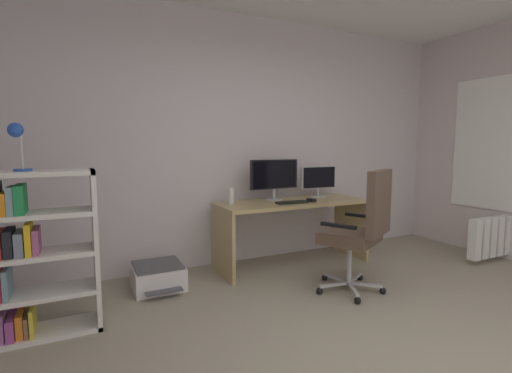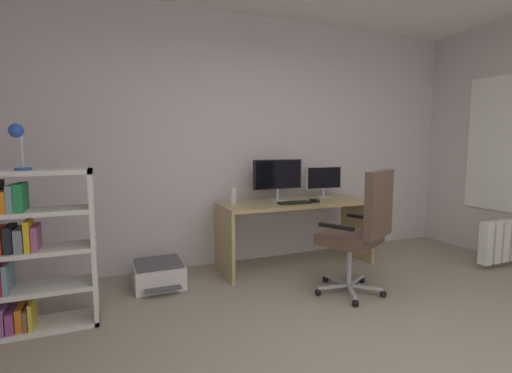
{
  "view_description": "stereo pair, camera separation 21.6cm",
  "coord_description": "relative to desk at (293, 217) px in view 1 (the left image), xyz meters",
  "views": [
    {
      "loc": [
        -1.73,
        -1.35,
        1.33
      ],
      "look_at": [
        -0.2,
        1.76,
        0.94
      ],
      "focal_mm": 25.78,
      "sensor_mm": 36.0,
      "label": 1
    },
    {
      "loc": [
        -1.53,
        -1.44,
        1.33
      ],
      "look_at": [
        -0.2,
        1.76,
        0.94
      ],
      "focal_mm": 25.78,
      "sensor_mm": 36.0,
      "label": 2
    }
  ],
  "objects": [
    {
      "name": "monitor_secondary",
      "position": [
        0.45,
        0.15,
        0.39
      ],
      "size": [
        0.47,
        0.18,
        0.37
      ],
      "color": "#B2B5B7",
      "rests_on": "desk"
    },
    {
      "name": "window_frame",
      "position": [
        2.37,
        -0.91,
        0.8
      ],
      "size": [
        0.02,
        1.41,
        1.58
      ],
      "primitive_type": "cube",
      "color": "white"
    },
    {
      "name": "desktop_speaker",
      "position": [
        -0.69,
        0.1,
        0.26
      ],
      "size": [
        0.07,
        0.07,
        0.17
      ],
      "primitive_type": "cylinder",
      "color": "silver",
      "rests_on": "desk"
    },
    {
      "name": "desk_lamp",
      "position": [
        -2.47,
        -0.53,
        0.83
      ],
      "size": [
        0.13,
        0.11,
        0.32
      ],
      "color": "#234FB4",
      "rests_on": "bookshelf"
    },
    {
      "name": "monitor_main",
      "position": [
        -0.15,
        0.15,
        0.45
      ],
      "size": [
        0.59,
        0.18,
        0.45
      ],
      "color": "#B2B5B7",
      "rests_on": "desk"
    },
    {
      "name": "bookshelf",
      "position": [
        -2.49,
        -0.53,
        0.03
      ],
      "size": [
        0.79,
        0.31,
        1.16
      ],
      "color": "silver",
      "rests_on": "ground"
    },
    {
      "name": "keyboard",
      "position": [
        -0.09,
        -0.13,
        0.19
      ],
      "size": [
        0.35,
        0.14,
        0.02
      ],
      "primitive_type": "cube",
      "rotation": [
        0.0,
        0.0,
        -0.04
      ],
      "color": "black",
      "rests_on": "desk"
    },
    {
      "name": "printer",
      "position": [
        -1.49,
        -0.03,
        -0.43
      ],
      "size": [
        0.45,
        0.53,
        0.23
      ],
      "color": "silver",
      "rests_on": "ground"
    },
    {
      "name": "office_chair",
      "position": [
        0.13,
        -0.95,
        0.07
      ],
      "size": [
        0.67,
        0.69,
        1.12
      ],
      "color": "#B7BABC",
      "rests_on": "ground"
    },
    {
      "name": "computer_mouse",
      "position": [
        0.15,
        -0.14,
        0.19
      ],
      "size": [
        0.07,
        0.11,
        0.03
      ],
      "primitive_type": "cube",
      "rotation": [
        0.0,
        0.0,
        0.11
      ],
      "color": "black",
      "rests_on": "desk"
    },
    {
      "name": "desk",
      "position": [
        0.0,
        0.0,
        0.0
      ],
      "size": [
        1.69,
        0.62,
        0.72
      ],
      "color": "tan",
      "rests_on": "ground"
    },
    {
      "name": "radiator",
      "position": [
        2.28,
        -0.91,
        -0.26
      ],
      "size": [
        1.05,
        0.1,
        0.46
      ],
      "color": "white",
      "rests_on": "ground"
    },
    {
      "name": "wall_back",
      "position": [
        -0.4,
        0.46,
        0.84
      ],
      "size": [
        5.56,
        0.1,
        2.76
      ],
      "primitive_type": "cube",
      "color": "silver",
      "rests_on": "ground"
    }
  ]
}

